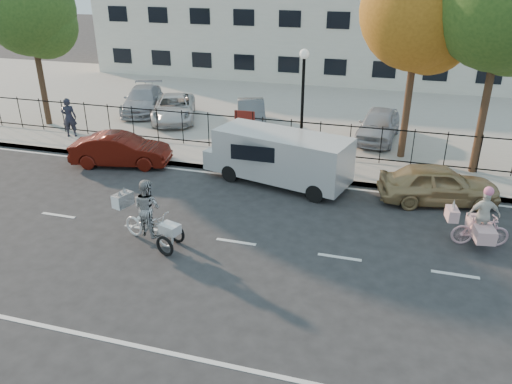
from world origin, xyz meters
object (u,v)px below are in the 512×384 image
(lamppost, at_px, (303,86))
(lot_car_c, at_px, (251,113))
(zebra_trike, at_px, (148,218))
(gold_sedan, at_px, (439,184))
(red_sedan, at_px, (121,150))
(lot_car_d, at_px, (378,125))
(unicorn_bike, at_px, (481,224))
(white_van, at_px, (279,156))
(pedestrian, at_px, (69,117))
(lot_car_a, at_px, (143,100))
(lot_car_b, at_px, (174,108))

(lamppost, distance_m, lot_car_c, 5.52)
(zebra_trike, xyz_separation_m, gold_sedan, (8.08, 5.05, -0.08))
(red_sedan, height_order, gold_sedan, gold_sedan)
(lamppost, distance_m, zebra_trike, 8.33)
(red_sedan, xyz_separation_m, lot_car_d, (9.61, 5.67, 0.19))
(zebra_trike, relative_size, unicorn_bike, 1.22)
(white_van, relative_size, pedestrian, 3.21)
(lot_car_c, relative_size, lot_car_d, 0.93)
(white_van, bearing_deg, lamppost, 96.37)
(red_sedan, bearing_deg, lot_car_d, -70.98)
(pedestrian, bearing_deg, white_van, 146.92)
(lamppost, distance_m, lot_car_a, 10.76)
(lamppost, relative_size, white_van, 0.76)
(red_sedan, relative_size, lot_car_c, 1.05)
(unicorn_bike, xyz_separation_m, pedestrian, (-16.81, 4.94, 0.36))
(lamppost, height_order, lot_car_a, lamppost)
(lamppost, distance_m, red_sedan, 7.58)
(red_sedan, distance_m, lot_car_d, 11.16)
(gold_sedan, xyz_separation_m, pedestrian, (-15.79, 2.29, 0.37))
(unicorn_bike, bearing_deg, lot_car_c, 37.47)
(lot_car_b, bearing_deg, red_sedan, -107.04)
(white_van, distance_m, gold_sedan, 5.51)
(white_van, bearing_deg, lot_car_a, 157.43)
(zebra_trike, xyz_separation_m, lot_car_d, (5.74, 10.81, 0.08))
(gold_sedan, height_order, lot_car_a, lot_car_a)
(unicorn_bike, xyz_separation_m, white_van, (-6.52, 2.74, 0.37))
(unicorn_bike, bearing_deg, red_sedan, 68.76)
(unicorn_bike, relative_size, lot_car_b, 0.43)
(white_van, bearing_deg, unicorn_bike, -8.22)
(lot_car_d, bearing_deg, unicorn_bike, -63.07)
(lamppost, height_order, lot_car_d, lamppost)
(lot_car_d, bearing_deg, red_sedan, -144.31)
(zebra_trike, distance_m, gold_sedan, 9.53)
(white_van, xyz_separation_m, red_sedan, (-6.45, -0.00, -0.41))
(zebra_trike, xyz_separation_m, pedestrian, (-7.71, 7.34, 0.29))
(gold_sedan, bearing_deg, white_van, 76.62)
(red_sedan, xyz_separation_m, lot_car_b, (-0.43, 5.95, 0.12))
(red_sedan, bearing_deg, gold_sedan, -101.94)
(lot_car_d, bearing_deg, lot_car_a, 179.43)
(unicorn_bike, bearing_deg, lot_car_a, 49.03)
(red_sedan, bearing_deg, lot_car_c, -41.70)
(unicorn_bike, relative_size, gold_sedan, 0.48)
(lamppost, bearing_deg, lot_car_b, 153.17)
(lot_car_d, bearing_deg, pedestrian, -160.40)
(zebra_trike, distance_m, red_sedan, 6.43)
(white_van, height_order, lot_car_b, white_van)
(red_sedan, bearing_deg, pedestrian, 48.60)
(pedestrian, height_order, lot_car_d, pedestrian)
(zebra_trike, bearing_deg, lot_car_b, 37.84)
(lot_car_a, xyz_separation_m, lot_car_d, (12.28, -1.23, 0.05))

